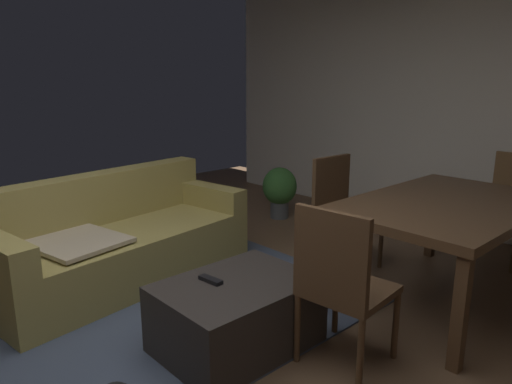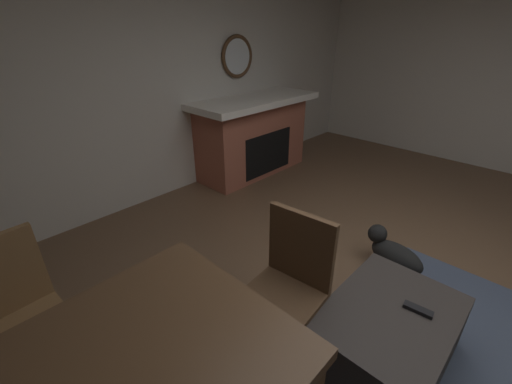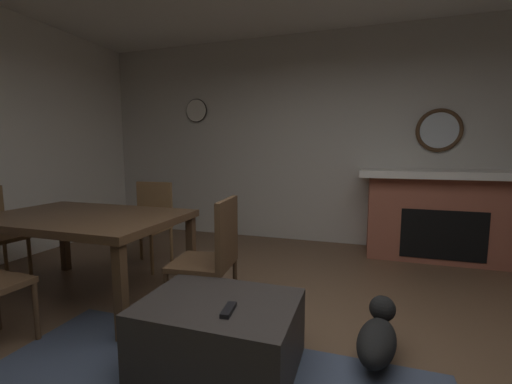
% 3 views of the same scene
% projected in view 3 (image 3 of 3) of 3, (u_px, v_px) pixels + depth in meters
% --- Properties ---
extents(wall_back_fireplace_side, '(7.74, 0.12, 2.87)m').
position_uv_depth(wall_back_fireplace_side, '(344.00, 140.00, 4.53)').
color(wall_back_fireplace_side, beige).
rests_on(wall_back_fireplace_side, ground).
extents(fireplace, '(1.83, 0.76, 1.06)m').
position_uv_depth(fireplace, '(439.00, 214.00, 3.93)').
color(fireplace, '#9E5642').
rests_on(fireplace, ground).
extents(round_wall_mirror, '(0.53, 0.05, 0.53)m').
position_uv_depth(round_wall_mirror, '(439.00, 130.00, 4.08)').
color(round_wall_mirror, '#4C331E').
extents(ottoman_coffee_table, '(0.89, 0.65, 0.42)m').
position_uv_depth(ottoman_coffee_table, '(220.00, 335.00, 1.94)').
color(ottoman_coffee_table, '#2D2826').
rests_on(ottoman_coffee_table, ground).
extents(tv_remote, '(0.07, 0.16, 0.02)m').
position_uv_depth(tv_remote, '(228.00, 310.00, 1.78)').
color(tv_remote, black).
rests_on(tv_remote, ottoman_coffee_table).
extents(dining_table, '(1.65, 1.07, 0.74)m').
position_uv_depth(dining_table, '(84.00, 223.00, 2.84)').
color(dining_table, '#513823').
rests_on(dining_table, ground).
extents(dining_chair_south, '(0.46, 0.46, 0.93)m').
position_uv_depth(dining_chair_south, '(150.00, 219.00, 3.73)').
color(dining_chair_south, brown).
rests_on(dining_chair_south, ground).
extents(dining_chair_west, '(0.48, 0.48, 0.93)m').
position_uv_depth(dining_chair_west, '(214.00, 252.00, 2.49)').
color(dining_chair_west, '#513823').
rests_on(dining_chair_west, ground).
extents(small_dog, '(0.29, 0.53, 0.31)m').
position_uv_depth(small_dog, '(378.00, 336.00, 1.98)').
color(small_dog, black).
rests_on(small_dog, ground).
extents(wall_clock, '(0.35, 0.03, 0.35)m').
position_uv_depth(wall_clock, '(196.00, 111.00, 5.06)').
color(wall_clock, silver).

